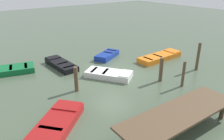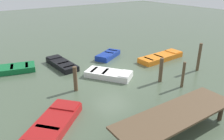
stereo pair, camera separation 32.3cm
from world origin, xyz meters
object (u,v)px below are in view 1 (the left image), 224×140
(rowboat_green, at_px, (6,70))
(rowboat_white, at_px, (109,74))
(rowboat_blue, at_px, (107,55))
(mooring_piling_near_left, at_px, (198,56))
(mooring_piling_center, at_px, (161,70))
(dock_segment, at_px, (179,114))
(rowboat_black, at_px, (61,64))
(mooring_piling_mid_right, at_px, (76,79))
(rowboat_red, at_px, (54,127))
(rowboat_orange, at_px, (160,57))
(mooring_piling_far_left, at_px, (183,74))

(rowboat_green, bearing_deg, rowboat_white, 153.06)
(rowboat_blue, xyz_separation_m, rowboat_green, (7.76, -1.61, -0.00))
(mooring_piling_near_left, bearing_deg, mooring_piling_center, -4.12)
(mooring_piling_near_left, bearing_deg, dock_segment, 28.15)
(rowboat_black, relative_size, mooring_piling_mid_right, 2.23)
(rowboat_blue, distance_m, rowboat_red, 10.16)
(rowboat_white, bearing_deg, rowboat_black, 172.11)
(rowboat_red, distance_m, rowboat_white, 6.35)
(rowboat_black, bearing_deg, mooring_piling_center, -149.17)
(rowboat_blue, xyz_separation_m, rowboat_red, (7.66, 6.67, -0.00))
(dock_segment, relative_size, rowboat_white, 1.84)
(rowboat_green, bearing_deg, rowboat_black, 176.44)
(rowboat_orange, bearing_deg, rowboat_red, -163.21)
(rowboat_red, bearing_deg, mooring_piling_center, -35.04)
(mooring_piling_mid_right, bearing_deg, rowboat_blue, -142.43)
(rowboat_green, height_order, mooring_piling_mid_right, mooring_piling_mid_right)
(rowboat_blue, relative_size, rowboat_white, 0.85)
(mooring_piling_center, height_order, mooring_piling_far_left, mooring_piling_far_left)
(mooring_piling_center, distance_m, mooring_piling_mid_right, 5.54)
(mooring_piling_mid_right, bearing_deg, rowboat_orange, -174.07)
(rowboat_white, xyz_separation_m, mooring_piling_near_left, (-6.03, 2.83, 0.82))
(rowboat_blue, relative_size, mooring_piling_near_left, 1.38)
(dock_segment, height_order, rowboat_red, dock_segment)
(dock_segment, relative_size, rowboat_green, 1.55)
(dock_segment, bearing_deg, rowboat_red, -34.63)
(rowboat_orange, xyz_separation_m, rowboat_white, (5.61, 0.39, 0.00))
(dock_segment, bearing_deg, mooring_piling_mid_right, -71.80)
(dock_segment, height_order, rowboat_white, dock_segment)
(mooring_piling_center, bearing_deg, rowboat_black, -56.22)
(mooring_piling_far_left, distance_m, mooring_piling_near_left, 3.34)
(dock_segment, bearing_deg, rowboat_black, -83.50)
(rowboat_black, height_order, mooring_piling_near_left, mooring_piling_near_left)
(rowboat_black, xyz_separation_m, mooring_piling_mid_right, (0.92, 4.23, 0.56))
(rowboat_orange, distance_m, rowboat_green, 12.04)
(rowboat_red, distance_m, mooring_piling_near_left, 11.50)
(rowboat_blue, distance_m, rowboat_green, 7.93)
(rowboat_black, height_order, rowboat_orange, same)
(dock_segment, relative_size, rowboat_orange, 1.47)
(rowboat_red, relative_size, rowboat_white, 1.16)
(rowboat_blue, height_order, rowboat_orange, same)
(dock_segment, distance_m, mooring_piling_far_left, 4.65)
(mooring_piling_far_left, height_order, mooring_piling_near_left, mooring_piling_near_left)
(dock_segment, xyz_separation_m, mooring_piling_mid_right, (1.83, -6.08, -0.07))
(mooring_piling_far_left, bearing_deg, rowboat_blue, -84.95)
(mooring_piling_near_left, bearing_deg, rowboat_green, -34.05)
(rowboat_blue, height_order, mooring_piling_center, mooring_piling_center)
(rowboat_white, relative_size, rowboat_green, 0.84)
(mooring_piling_center, distance_m, mooring_piling_far_left, 1.45)
(rowboat_black, relative_size, rowboat_white, 1.03)
(rowboat_black, bearing_deg, mooring_piling_mid_right, 164.81)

